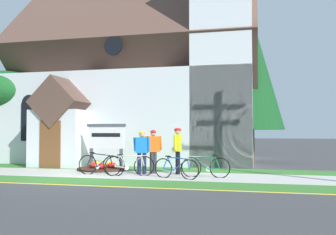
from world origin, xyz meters
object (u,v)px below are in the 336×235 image
object	(u,v)px
church_sign	(106,139)
cyclist_in_blue_jersey	(178,147)
cyclist_in_green_jersey	(142,149)
yard_deciduous_tree	(9,95)
roadside_conifer	(251,71)
bicycle_green	(176,168)
bicycle_silver	(100,164)
cyclist_in_yellow_jersey	(153,148)
bicycle_white	(206,167)
bicycle_black	(129,165)

from	to	relation	value
church_sign	cyclist_in_blue_jersey	size ratio (longest dim) A/B	1.11
cyclist_in_green_jersey	cyclist_in_blue_jersey	size ratio (longest dim) A/B	0.93
yard_deciduous_tree	roadside_conifer	bearing A→B (deg)	7.03
bicycle_green	cyclist_in_blue_jersey	bearing A→B (deg)	98.95
bicycle_silver	cyclist_in_yellow_jersey	bearing A→B (deg)	24.42
cyclist_in_green_jersey	yard_deciduous_tree	size ratio (longest dim) A/B	0.33
bicycle_white	cyclist_in_yellow_jersey	xyz separation A→B (m)	(-2.11, 0.69, 0.61)
cyclist_in_yellow_jersey	bicycle_silver	bearing A→B (deg)	-155.58
bicycle_white	cyclist_in_yellow_jersey	world-z (taller)	cyclist_in_yellow_jersey
yard_deciduous_tree	cyclist_in_yellow_jersey	bearing A→B (deg)	-24.55
roadside_conifer	cyclist_in_blue_jersey	bearing A→B (deg)	-114.41
bicycle_white	bicycle_silver	bearing A→B (deg)	-177.92
cyclist_in_green_jersey	cyclist_in_blue_jersey	distance (m)	1.37
bicycle_white	bicycle_green	size ratio (longest dim) A/B	1.04
church_sign	cyclist_in_blue_jersey	world-z (taller)	church_sign
church_sign	bicycle_black	bearing A→B (deg)	-49.15
bicycle_white	bicycle_green	world-z (taller)	bicycle_white
cyclist_in_yellow_jersey	cyclist_in_green_jersey	bearing A→B (deg)	-135.60
cyclist_in_blue_jersey	yard_deciduous_tree	xyz separation A→B (m)	(-10.54, 4.33, 2.64)
bicycle_black	roadside_conifer	size ratio (longest dim) A/B	0.22
bicycle_silver	cyclist_in_green_jersey	bearing A→B (deg)	18.27
cyclist_in_green_jersey	bicycle_silver	bearing A→B (deg)	-161.73
bicycle_green	cyclist_in_green_jersey	xyz separation A→B (m)	(-1.51, 0.92, 0.58)
cyclist_in_yellow_jersey	bicycle_white	bearing A→B (deg)	-18.21
cyclist_in_green_jersey	cyclist_in_yellow_jersey	xyz separation A→B (m)	(0.35, 0.34, 0.03)
bicycle_silver	cyclist_in_blue_jersey	world-z (taller)	cyclist_in_blue_jersey
cyclist_in_green_jersey	yard_deciduous_tree	distance (m)	10.73
bicycle_white	bicycle_green	xyz separation A→B (m)	(-0.95, -0.57, -0.01)
bicycle_white	cyclist_in_blue_jersey	world-z (taller)	cyclist_in_blue_jersey
bicycle_white	roadside_conifer	size ratio (longest dim) A/B	0.22
bicycle_silver	yard_deciduous_tree	world-z (taller)	yard_deciduous_tree
church_sign	cyclist_in_blue_jersey	bearing A→B (deg)	-17.84
cyclist_in_blue_jersey	yard_deciduous_tree	bearing A→B (deg)	157.67
roadside_conifer	yard_deciduous_tree	distance (m)	13.39
bicycle_silver	bicycle_green	size ratio (longest dim) A/B	1.06
bicycle_silver	cyclist_in_green_jersey	size ratio (longest dim) A/B	1.08
bicycle_black	yard_deciduous_tree	size ratio (longest dim) A/B	0.35
church_sign	roadside_conifer	world-z (taller)	roadside_conifer
bicycle_black	cyclist_in_green_jersey	distance (m)	0.85
cyclist_in_blue_jersey	roadside_conifer	xyz separation A→B (m)	(2.71, 5.96, 3.72)
cyclist_in_blue_jersey	cyclist_in_yellow_jersey	bearing A→B (deg)	-177.07
cyclist_in_yellow_jersey	bicycle_black	bearing A→B (deg)	-126.34
church_sign	bicycle_black	size ratio (longest dim) A/B	1.13
cyclist_in_yellow_jersey	church_sign	bearing A→B (deg)	154.85
church_sign	cyclist_in_green_jersey	bearing A→B (deg)	-35.66
bicycle_silver	roadside_conifer	bearing A→B (deg)	51.22
cyclist_in_yellow_jersey	cyclist_in_blue_jersey	xyz separation A→B (m)	(0.95, 0.05, 0.06)
cyclist_in_green_jersey	church_sign	bearing A→B (deg)	144.34
bicycle_silver	yard_deciduous_tree	bearing A→B (deg)	146.03
bicycle_black	yard_deciduous_tree	world-z (taller)	yard_deciduous_tree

